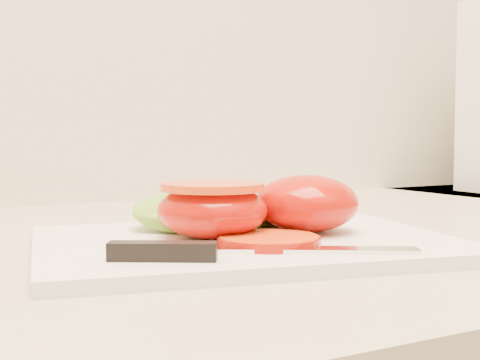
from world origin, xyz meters
TOP-DOWN VIEW (x-y plane):
  - cutting_board at (-0.33, 1.59)m, footprint 0.36×0.29m
  - tomato_half_dome at (-0.27, 1.59)m, footprint 0.09×0.09m
  - tomato_half_cut at (-0.35, 1.60)m, footprint 0.09×0.09m
  - tomato_slice_0 at (-0.33, 1.55)m, footprint 0.07×0.07m
  - lettuce_leaf_0 at (-0.33, 1.66)m, footprint 0.14×0.10m
  - lettuce_leaf_1 at (-0.29, 1.65)m, footprint 0.11×0.09m
  - knife at (-0.38, 1.52)m, footprint 0.20×0.09m

SIDE VIEW (x-z plane):
  - cutting_board at x=-0.33m, z-range 0.93..0.94m
  - tomato_slice_0 at x=-0.33m, z-range 0.94..0.95m
  - knife at x=-0.38m, z-range 0.94..0.95m
  - lettuce_leaf_1 at x=-0.29m, z-range 0.94..0.96m
  - lettuce_leaf_0 at x=-0.33m, z-range 0.94..0.97m
  - tomato_half_cut at x=-0.35m, z-range 0.94..0.99m
  - tomato_half_dome at x=-0.27m, z-range 0.94..0.99m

